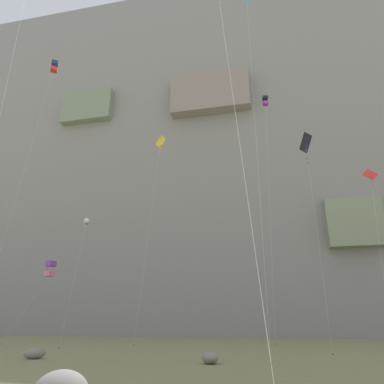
# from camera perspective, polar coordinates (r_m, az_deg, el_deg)

# --- Properties ---
(cliff_face) EXTENTS (180.00, 27.93, 79.25)m
(cliff_face) POSITION_cam_1_polar(r_m,az_deg,el_deg) (82.00, 4.61, 6.39)
(cliff_face) COLOR gray
(cliff_face) RESTS_ON ground
(boulder_near_cliff_base) EXTENTS (1.49, 1.77, 0.70)m
(boulder_near_cliff_base) POSITION_cam_1_polar(r_m,az_deg,el_deg) (28.32, -24.59, -23.14)
(boulder_near_cliff_base) COLOR gray
(boulder_near_cliff_base) RESTS_ON ground
(boulder_foreground_right) EXTENTS (1.24, 1.37, 0.71)m
(boulder_foreground_right) POSITION_cam_1_polar(r_m,az_deg,el_deg) (23.19, 3.02, -25.71)
(boulder_foreground_right) COLOR gray
(boulder_foreground_right) RESTS_ON ground
(kite_windsock_high_center) EXTENTS (1.88, 4.94, 13.91)m
(kite_windsock_high_center) POSITION_cam_1_polar(r_m,az_deg,el_deg) (42.62, -17.04, -4.75)
(kite_windsock_high_center) COLOR white
(kite_windsock_high_center) RESTS_ON ground
(kite_diamond_front_field) EXTENTS (1.12, 2.29, 20.15)m
(kite_diamond_front_field) POSITION_cam_1_polar(r_m,az_deg,el_deg) (36.06, 18.38, 7.17)
(kite_diamond_front_field) COLOR black
(kite_diamond_front_field) RESTS_ON ground
(kite_box_upper_left) EXTENTS (2.67, 2.57, 35.59)m
(kite_box_upper_left) POSITION_cam_1_polar(r_m,az_deg,el_deg) (52.93, -21.89, 18.62)
(kite_box_upper_left) COLOR navy
(kite_box_upper_left) RESTS_ON ground
(kite_diamond_mid_center) EXTENTS (1.82, 6.12, 28.30)m
(kite_diamond_mid_center) POSITION_cam_1_polar(r_m,az_deg,el_deg) (50.88, -5.34, 7.35)
(kite_diamond_mid_center) COLOR yellow
(kite_diamond_mid_center) RESTS_ON ground
(kite_diamond_near_cliff) EXTENTS (2.14, 2.01, 16.15)m
(kite_diamond_near_cliff) POSITION_cam_1_polar(r_m,az_deg,el_deg) (36.27, 27.62, 1.02)
(kite_diamond_near_cliff) COLOR red
(kite_diamond_near_cliff) RESTS_ON ground
(kite_delta_upper_right) EXTENTS (2.11, 4.47, 32.85)m
(kite_delta_upper_right) POSITION_cam_1_polar(r_m,az_deg,el_deg) (39.59, 9.70, 28.08)
(kite_delta_upper_right) COLOR red
(kite_delta_upper_right) RESTS_ON ground
(kite_box_upper_mid) EXTENTS (1.83, 5.94, 10.19)m
(kite_box_upper_mid) POSITION_cam_1_polar(r_m,az_deg,el_deg) (51.59, -22.46, -11.66)
(kite_box_upper_mid) COLOR purple
(kite_box_upper_mid) RESTS_ON ground
(kite_box_high_right) EXTENTS (1.92, 3.84, 35.27)m
(kite_box_high_right) POSITION_cam_1_polar(r_m,az_deg,el_deg) (56.29, 12.05, 14.42)
(kite_box_high_right) COLOR black
(kite_box_high_right) RESTS_ON ground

